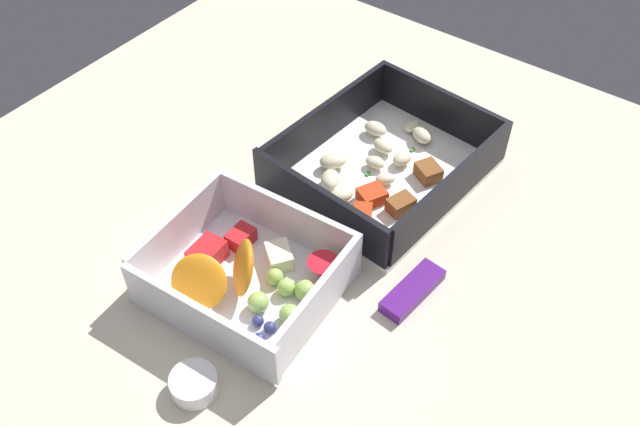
{
  "coord_description": "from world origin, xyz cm",
  "views": [
    {
      "loc": [
        35.6,
        27.67,
        52.97
      ],
      "look_at": [
        -1.67,
        0.1,
        4.0
      ],
      "focal_mm": 39.01,
      "sensor_mm": 36.0,
      "label": 1
    }
  ],
  "objects_px": {
    "pasta_container": "(383,165)",
    "paper_cup_liner": "(194,384)",
    "candy_bar": "(415,288)",
    "fruit_bowl": "(247,275)"
  },
  "relations": [
    {
      "from": "paper_cup_liner",
      "to": "candy_bar",
      "type": "bearing_deg",
      "value": 154.39
    },
    {
      "from": "fruit_bowl",
      "to": "candy_bar",
      "type": "xyz_separation_m",
      "value": [
        -0.09,
        0.12,
        -0.01
      ]
    },
    {
      "from": "candy_bar",
      "to": "pasta_container",
      "type": "bearing_deg",
      "value": -136.23
    },
    {
      "from": "pasta_container",
      "to": "fruit_bowl",
      "type": "height_order",
      "value": "fruit_bowl"
    },
    {
      "from": "pasta_container",
      "to": "candy_bar",
      "type": "relative_size",
      "value": 3.16
    },
    {
      "from": "fruit_bowl",
      "to": "paper_cup_liner",
      "type": "distance_m",
      "value": 0.11
    },
    {
      "from": "pasta_container",
      "to": "paper_cup_liner",
      "type": "distance_m",
      "value": 0.3
    },
    {
      "from": "fruit_bowl",
      "to": "candy_bar",
      "type": "height_order",
      "value": "fruit_bowl"
    },
    {
      "from": "pasta_container",
      "to": "fruit_bowl",
      "type": "relative_size",
      "value": 1.31
    },
    {
      "from": "pasta_container",
      "to": "paper_cup_liner",
      "type": "xyz_separation_m",
      "value": [
        0.3,
        0.01,
        -0.01
      ]
    }
  ]
}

